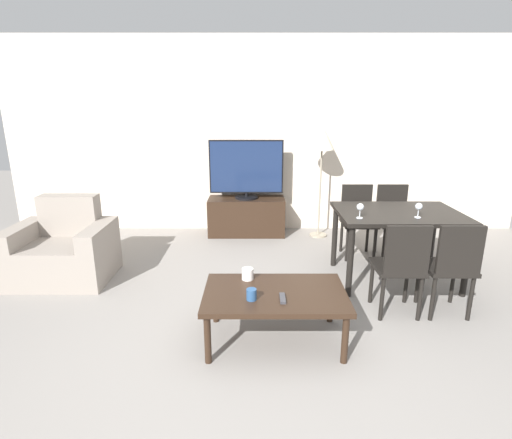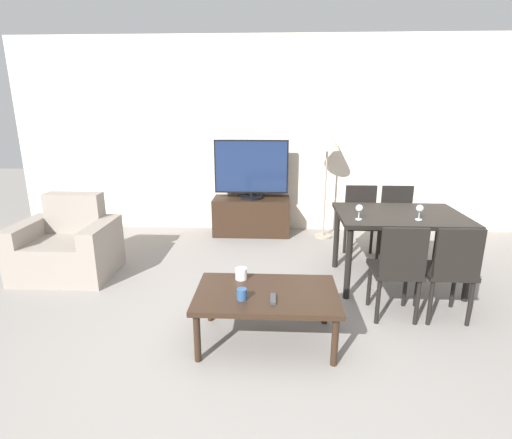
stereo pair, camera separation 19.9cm
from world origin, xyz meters
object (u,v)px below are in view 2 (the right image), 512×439
at_px(dining_chair_far, 398,219).
at_px(cup_colored_far, 241,274).
at_px(armchair, 68,248).
at_px(wine_glass_left, 359,209).
at_px(tv_stand, 251,216).
at_px(dining_chair_near_right, 450,268).
at_px(dining_table, 399,222).
at_px(cup_white_near, 242,294).
at_px(dining_chair_far_left, 361,218).
at_px(tv, 251,169).
at_px(wine_glass_center, 420,209).
at_px(dining_chair_near, 398,267).
at_px(coffee_table, 267,297).
at_px(remote_primary, 273,299).
at_px(floor_lamp, 328,143).

bearing_deg(dining_chair_far, cup_colored_far, -136.21).
distance_m(armchair, wine_glass_left, 3.09).
bearing_deg(tv_stand, dining_chair_near_right, -51.99).
bearing_deg(tv_stand, dining_chair_far, -24.08).
xyz_separation_m(dining_table, cup_white_near, (-1.48, -1.27, -0.20)).
bearing_deg(dining_chair_far_left, dining_chair_far, 0.00).
height_order(dining_chair_far_left, wine_glass_left, wine_glass_left).
bearing_deg(tv, cup_colored_far, -88.46).
bearing_deg(tv, tv_stand, 90.00).
distance_m(dining_chair_far_left, wine_glass_center, 1.09).
xyz_separation_m(dining_chair_far_left, cup_colored_far, (-1.30, -1.66, -0.02)).
height_order(armchair, dining_table, armchair).
bearing_deg(tv, dining_chair_near, -59.25).
relative_size(dining_chair_far_left, cup_colored_far, 9.02).
xyz_separation_m(dining_chair_near_right, cup_white_near, (-1.70, -0.52, -0.02)).
height_order(cup_white_near, cup_colored_far, cup_colored_far).
xyz_separation_m(coffee_table, dining_table, (1.31, 1.14, 0.28)).
height_order(tv, dining_chair_near_right, tv).
bearing_deg(remote_primary, dining_chair_near_right, 19.37).
bearing_deg(cup_white_near, tv, 92.06).
relative_size(dining_chair_near_right, cup_colored_far, 9.02).
height_order(wine_glass_left, wine_glass_center, same).
relative_size(armchair, wine_glass_left, 6.71).
bearing_deg(armchair, tv, 38.37).
relative_size(armchair, dining_chair_near, 1.14).
bearing_deg(cup_white_near, wine_glass_left, 45.00).
bearing_deg(dining_chair_near, dining_chair_far, 73.95).
bearing_deg(dining_chair_near_right, dining_chair_near, 180.00).
distance_m(floor_lamp, remote_primary, 2.95).
bearing_deg(floor_lamp, remote_primary, -104.10).
bearing_deg(cup_colored_far, dining_chair_far_left, 51.91).
relative_size(tv_stand, tv, 1.05).
bearing_deg(floor_lamp, dining_chair_near, -80.88).
xyz_separation_m(dining_chair_far, remote_primary, (-1.47, -2.02, -0.05)).
bearing_deg(dining_table, coffee_table, -138.88).
height_order(dining_chair_far_left, cup_colored_far, dining_chair_far_left).
distance_m(dining_chair_near, remote_primary, 1.16).
xyz_separation_m(cup_colored_far, wine_glass_left, (1.06, 0.67, 0.38)).
xyz_separation_m(dining_table, dining_chair_far_left, (-0.22, 0.75, -0.17)).
bearing_deg(tv, dining_chair_far, -24.01).
bearing_deg(cup_colored_far, dining_table, 31.01).
relative_size(dining_chair_far, wine_glass_left, 5.87).
xyz_separation_m(armchair, coffee_table, (2.18, -1.19, 0.08)).
relative_size(coffee_table, dining_table, 0.88).
bearing_deg(wine_glass_center, dining_chair_near_right, -77.60).
xyz_separation_m(armchair, dining_chair_far_left, (3.27, 0.70, 0.18)).
xyz_separation_m(dining_chair_far, cup_white_near, (-1.70, -2.02, -0.02)).
bearing_deg(remote_primary, cup_white_near, -179.66).
bearing_deg(cup_white_near, remote_primary, 0.34).
height_order(dining_chair_near, wine_glass_left, wine_glass_left).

